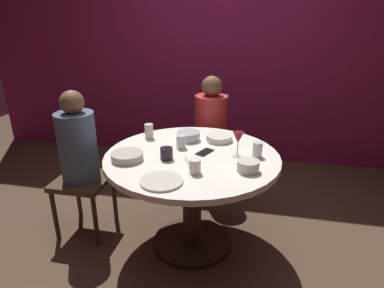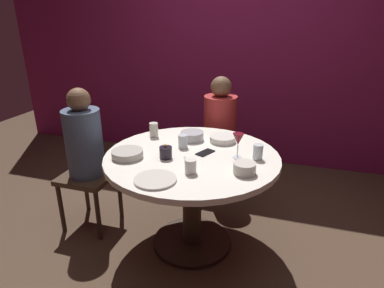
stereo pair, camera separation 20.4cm
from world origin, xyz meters
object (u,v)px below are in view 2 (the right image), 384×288
(cup_center_front, at_px, (258,152))
(dinner_plate, at_px, (155,180))
(wine_glass, at_px, (238,140))
(cup_near_candle, at_px, (191,166))
(seated_diner_back, at_px, (220,123))
(bowl_small_white, at_px, (223,139))
(cup_by_left_diner, at_px, (154,130))
(bowl_salad_center, at_px, (127,154))
(seated_diner_left, at_px, (84,145))
(cell_phone, at_px, (205,153))
(candle_holder, at_px, (166,152))
(dining_table, at_px, (192,177))
(cup_by_right_diner, at_px, (183,141))
(bowl_serving_large, at_px, (192,136))
(bowl_sauce_side, at_px, (245,168))

(cup_center_front, bearing_deg, dinner_plate, -137.20)
(wine_glass, height_order, dinner_plate, wine_glass)
(cup_near_candle, bearing_deg, seated_diner_back, 93.75)
(seated_diner_back, height_order, bowl_small_white, seated_diner_back)
(cup_by_left_diner, relative_size, cup_center_front, 1.10)
(bowl_salad_center, bearing_deg, bowl_small_white, 41.19)
(seated_diner_left, bearing_deg, cell_phone, 3.21)
(seated_diner_left, height_order, cup_near_candle, seated_diner_left)
(seated_diner_left, xyz_separation_m, candle_holder, (0.72, -0.11, 0.08))
(wine_glass, bearing_deg, dining_table, -172.74)
(wine_glass, relative_size, cell_phone, 1.26)
(seated_diner_back, bearing_deg, dining_table, 0.00)
(wine_glass, height_order, cup_by_right_diner, wine_glass)
(bowl_serving_large, relative_size, cup_by_right_diner, 1.87)
(bowl_serving_large, relative_size, cup_by_left_diner, 1.58)
(candle_holder, relative_size, cup_by_left_diner, 0.90)
(wine_glass, bearing_deg, cup_by_left_diner, 162.85)
(candle_holder, height_order, dinner_plate, candle_holder)
(bowl_serving_large, bearing_deg, bowl_small_white, 8.01)
(wine_glass, bearing_deg, candle_holder, -162.42)
(cup_near_candle, bearing_deg, dinner_plate, -136.00)
(dining_table, distance_m, bowl_sauce_side, 0.48)
(cell_phone, xyz_separation_m, bowl_small_white, (0.07, 0.26, 0.02))
(candle_holder, xyz_separation_m, cup_by_right_diner, (0.05, 0.22, 0.01))
(dining_table, bearing_deg, seated_diner_back, 90.00)
(candle_holder, relative_size, cell_phone, 0.73)
(dining_table, xyz_separation_m, cup_near_candle, (0.08, -0.27, 0.22))
(dinner_plate, bearing_deg, cup_center_front, 42.80)
(dinner_plate, bearing_deg, seated_diner_left, 151.08)
(seated_diner_left, xyz_separation_m, cell_phone, (0.96, 0.05, 0.04))
(candle_holder, distance_m, dinner_plate, 0.33)
(seated_diner_left, height_order, candle_holder, seated_diner_left)
(seated_diner_left, distance_m, candle_holder, 0.74)
(dining_table, bearing_deg, cup_near_candle, -74.43)
(cell_phone, relative_size, bowl_sauce_side, 1.00)
(bowl_sauce_side, bearing_deg, cup_near_candle, -163.75)
(cup_near_candle, bearing_deg, dining_table, 105.57)
(bowl_small_white, xyz_separation_m, cup_by_right_diner, (-0.25, -0.20, 0.03))
(dinner_plate, xyz_separation_m, cup_by_right_diner, (-0.01, 0.55, 0.04))
(seated_diner_back, bearing_deg, candle_holder, -8.77)
(bowl_sauce_side, bearing_deg, dining_table, 155.41)
(bowl_serving_large, xyz_separation_m, cup_by_right_diner, (-0.02, -0.17, 0.02))
(wine_glass, bearing_deg, dinner_plate, -130.33)
(seated_diner_left, bearing_deg, candle_holder, -8.45)
(cup_by_right_diner, bearing_deg, seated_diner_back, 82.30)
(bowl_small_white, bearing_deg, seated_diner_back, 104.65)
(seated_diner_left, bearing_deg, bowl_small_white, 17.04)
(cell_phone, height_order, bowl_salad_center, bowl_salad_center)
(candle_holder, bearing_deg, bowl_sauce_side, -7.57)
(wine_glass, distance_m, cup_by_right_diner, 0.43)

